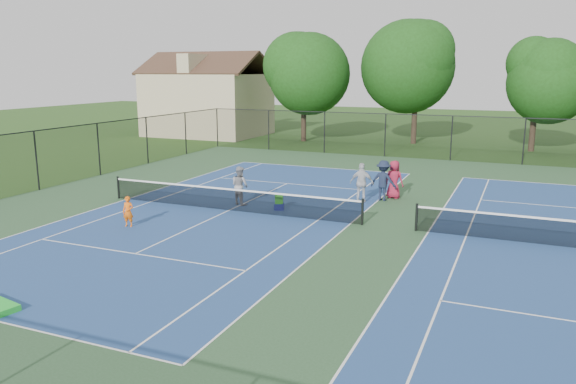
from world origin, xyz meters
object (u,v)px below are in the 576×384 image
at_px(bystander_c, 394,179).
at_px(ball_hopper, 279,199).
at_px(bystander_a, 362,183).
at_px(ball_crate, 279,207).
at_px(clapboard_house, 208,102).
at_px(tree_back_b, 417,62).
at_px(instructor, 240,186).
at_px(bystander_b, 383,181).
at_px(tree_back_a, 304,69).
at_px(tree_back_c, 538,77).
at_px(child_player, 128,212).

bearing_deg(bystander_c, ball_hopper, 57.90).
relative_size(bystander_a, ball_crate, 4.44).
bearing_deg(clapboard_house, ball_hopper, -53.27).
bearing_deg(tree_back_b, bystander_a, -85.23).
relative_size(tree_back_b, bystander_c, 5.52).
distance_m(tree_back_b, ball_hopper, 25.81).
relative_size(tree_back_b, instructor, 5.72).
bearing_deg(bystander_b, tree_back_b, -76.03).
relative_size(tree_back_b, clapboard_house, 0.93).
bearing_deg(tree_back_b, instructor, -97.08).
xyz_separation_m(tree_back_a, tree_back_c, (18.00, 1.00, -0.56)).
height_order(ball_crate, ball_hopper, ball_hopper).
distance_m(tree_back_a, tree_back_b, 9.24).
bearing_deg(ball_hopper, tree_back_b, 87.61).
bearing_deg(tree_back_c, ball_crate, -112.66).
distance_m(tree_back_b, bystander_c, 21.79).
bearing_deg(tree_back_c, instructor, -116.91).
height_order(bystander_a, ball_hopper, bystander_a).
bearing_deg(ball_hopper, bystander_c, 46.23).
relative_size(child_player, bystander_a, 0.65).
xyz_separation_m(bystander_c, ball_crate, (-4.07, -4.25, -0.76)).
distance_m(clapboard_house, bystander_b, 29.89).
bearing_deg(bystander_a, tree_back_a, -69.07).
height_order(tree_back_c, bystander_b, tree_back_c).
xyz_separation_m(tree_back_a, bystander_b, (11.67, -19.48, -5.09)).
xyz_separation_m(tree_back_b, tree_back_c, (9.00, -1.00, -1.11)).
bearing_deg(tree_back_a, bystander_a, -61.81).
height_order(tree_back_c, clapboard_house, tree_back_c).
bearing_deg(tree_back_a, bystander_c, -57.42).
bearing_deg(ball_hopper, clapboard_house, 126.73).
xyz_separation_m(instructor, ball_crate, (2.04, -0.25, -0.73)).
relative_size(bystander_b, ball_crate, 4.58).
height_order(instructor, ball_hopper, instructor).
bearing_deg(ball_hopper, child_player, -132.41).
bearing_deg(clapboard_house, bystander_a, -45.54).
bearing_deg(tree_back_b, child_player, -100.19).
distance_m(tree_back_a, ball_hopper, 25.01).
xyz_separation_m(instructor, ball_hopper, (2.04, -0.25, -0.38)).
bearing_deg(tree_back_a, bystander_b, -59.09).
xyz_separation_m(tree_back_b, instructor, (-3.08, -24.81, -5.72)).
height_order(tree_back_a, tree_back_b, tree_back_b).
distance_m(child_player, ball_hopper, 6.39).
relative_size(clapboard_house, ball_hopper, 26.15).
bearing_deg(bystander_a, child_player, 38.94).
height_order(bystander_b, ball_hopper, bystander_b).
bearing_deg(ball_hopper, bystander_a, 44.00).
height_order(tree_back_a, tree_back_c, tree_back_a).
relative_size(clapboard_house, bystander_a, 5.88).
bearing_deg(bystander_c, clapboard_house, -30.30).
height_order(tree_back_c, instructor, tree_back_c).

